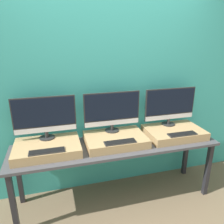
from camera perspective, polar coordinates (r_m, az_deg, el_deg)
ground_plane at (r=2.69m, az=2.89°, el=-25.22°), size 12.00×12.00×0.00m
wall_back at (r=2.61m, az=-1.12°, el=6.32°), size 8.00×0.04×2.60m
workbench at (r=2.51m, az=1.05°, el=-9.82°), size 2.31×0.58×0.73m
wooden_riser_left at (r=2.40m, az=-16.50°, el=-8.97°), size 0.67×0.47×0.09m
monitor_left at (r=2.41m, az=-17.15°, el=-1.01°), size 0.65×0.16×0.47m
keyboard_left at (r=2.22m, az=-16.64°, el=-9.80°), size 0.34×0.10×0.01m
wooden_riser_center at (r=2.48m, az=0.89°, el=-7.19°), size 0.67×0.47×0.09m
monitor_center at (r=2.49m, az=0.01°, el=0.49°), size 0.65×0.16×0.47m
keyboard_center at (r=2.31m, az=2.13°, el=-7.82°), size 0.34×0.10×0.01m
wooden_riser_right at (r=2.76m, az=15.82°, el=-5.12°), size 0.67×0.47×0.09m
monitor_right at (r=2.77m, az=14.90°, el=1.77°), size 0.65×0.16×0.47m
keyboard_right at (r=2.61m, az=17.88°, el=-5.50°), size 0.34×0.10×0.01m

